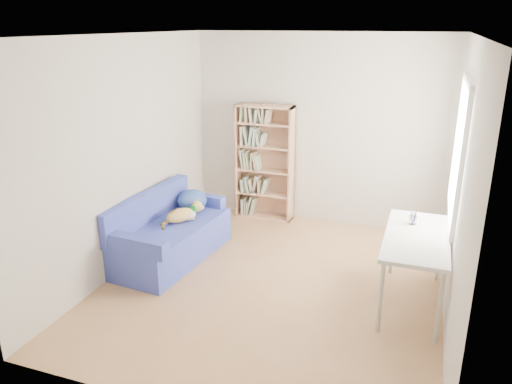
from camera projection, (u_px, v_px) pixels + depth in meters
ground at (273, 284)px, 5.44m from camera, size 4.00×4.00×0.00m
room_shell at (285, 137)px, 4.91m from camera, size 3.54×4.04×2.62m
sofa at (170, 233)px, 5.99m from camera, size 0.91×1.69×0.80m
bookshelf at (265, 167)px, 7.08m from camera, size 0.82×0.25×1.64m
desk at (416, 242)px, 4.85m from camera, size 0.60×1.32×0.75m
pen_cup at (413, 219)px, 5.09m from camera, size 0.08×0.08×0.15m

